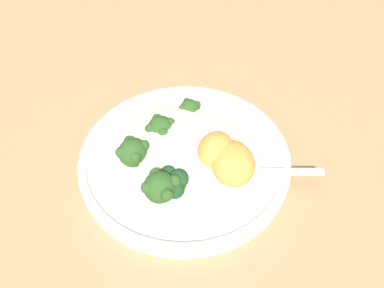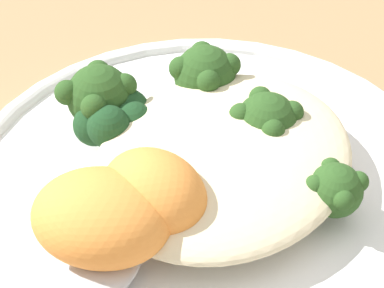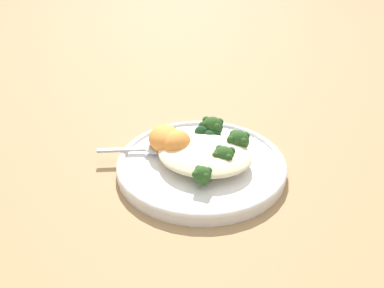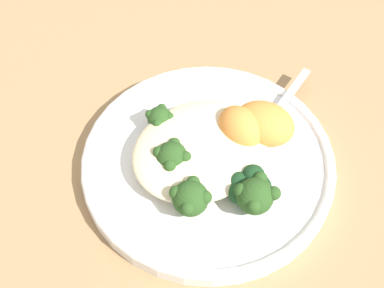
{
  "view_description": "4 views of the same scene",
  "coord_description": "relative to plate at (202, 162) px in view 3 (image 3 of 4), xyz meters",
  "views": [
    {
      "loc": [
        -0.12,
        0.3,
        0.39
      ],
      "look_at": [
        0.01,
        -0.0,
        0.04
      ],
      "focal_mm": 35.0,
      "sensor_mm": 36.0,
      "label": 1
    },
    {
      "loc": [
        -0.18,
        -0.15,
        0.27
      ],
      "look_at": [
        0.02,
        0.01,
        0.04
      ],
      "focal_mm": 60.0,
      "sensor_mm": 36.0,
      "label": 2
    },
    {
      "loc": [
        0.16,
        -0.5,
        0.36
      ],
      "look_at": [
        0.0,
        -0.01,
        0.05
      ],
      "focal_mm": 35.0,
      "sensor_mm": 36.0,
      "label": 3
    },
    {
      "loc": [
        0.22,
        0.26,
        0.5
      ],
      "look_at": [
        0.03,
        -0.01,
        0.05
      ],
      "focal_mm": 50.0,
      "sensor_mm": 36.0,
      "label": 4
    }
  ],
  "objects": [
    {
      "name": "ground_plane",
      "position": [
        -0.02,
        -0.0,
        -0.01
      ],
      "size": [
        4.0,
        4.0,
        0.0
      ],
      "primitive_type": "plane",
      "color": "#9E7A51"
    },
    {
      "name": "plate",
      "position": [
        0.0,
        0.0,
        0.0
      ],
      "size": [
        0.28,
        0.28,
        0.02
      ],
      "color": "white",
      "rests_on": "ground_plane"
    },
    {
      "name": "quinoa_mound",
      "position": [
        0.01,
        -0.01,
        0.02
      ],
      "size": [
        0.15,
        0.13,
        0.03
      ],
      "primitive_type": "ellipsoid",
      "color": "beige",
      "rests_on": "plate"
    },
    {
      "name": "broccoli_stalk_0",
      "position": [
        0.01,
        -0.05,
        0.02
      ],
      "size": [
        0.07,
        0.1,
        0.03
      ],
      "rotation": [
        0.0,
        0.0,
        -1.06
      ],
      "color": "#9EBC66",
      "rests_on": "plate"
    },
    {
      "name": "broccoli_stalk_1",
      "position": [
        0.03,
        -0.01,
        0.03
      ],
      "size": [
        0.1,
        0.05,
        0.03
      ],
      "rotation": [
        0.0,
        0.0,
        -0.29
      ],
      "color": "#9EBC66",
      "rests_on": "plate"
    },
    {
      "name": "broccoli_stalk_2",
      "position": [
        0.04,
        0.03,
        0.03
      ],
      "size": [
        0.11,
        0.07,
        0.04
      ],
      "rotation": [
        0.0,
        0.0,
        0.45
      ],
      "color": "#9EBC66",
      "rests_on": "plate"
    },
    {
      "name": "broccoli_stalk_3",
      "position": [
        -0.0,
        0.06,
        0.03
      ],
      "size": [
        0.05,
        0.1,
        0.04
      ],
      "rotation": [
        0.0,
        0.0,
        1.33
      ],
      "color": "#9EBC66",
      "rests_on": "plate"
    },
    {
      "name": "sweet_potato_chunk_0",
      "position": [
        -0.07,
        0.01,
        0.03
      ],
      "size": [
        0.08,
        0.09,
        0.04
      ],
      "primitive_type": "ellipsoid",
      "rotation": [
        0.0,
        0.0,
        2.06
      ],
      "color": "orange",
      "rests_on": "plate"
    },
    {
      "name": "sweet_potato_chunk_1",
      "position": [
        -0.04,
        -0.0,
        0.03
      ],
      "size": [
        0.05,
        0.06,
        0.04
      ],
      "primitive_type": "ellipsoid",
      "rotation": [
        0.0,
        0.0,
        4.73
      ],
      "color": "orange",
      "rests_on": "plate"
    },
    {
      "name": "kale_tuft",
      "position": [
        -0.0,
        0.06,
        0.02
      ],
      "size": [
        0.04,
        0.04,
        0.03
      ],
      "color": "#193D1E",
      "rests_on": "plate"
    },
    {
      "name": "spoon",
      "position": [
        -0.09,
        -0.0,
        0.01
      ],
      "size": [
        0.13,
        0.07,
        0.01
      ],
      "rotation": [
        0.0,
        0.0,
        3.53
      ],
      "color": "#B7B7BC",
      "rests_on": "plate"
    }
  ]
}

